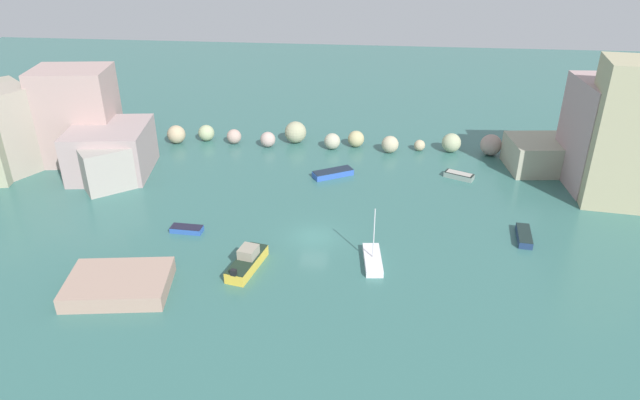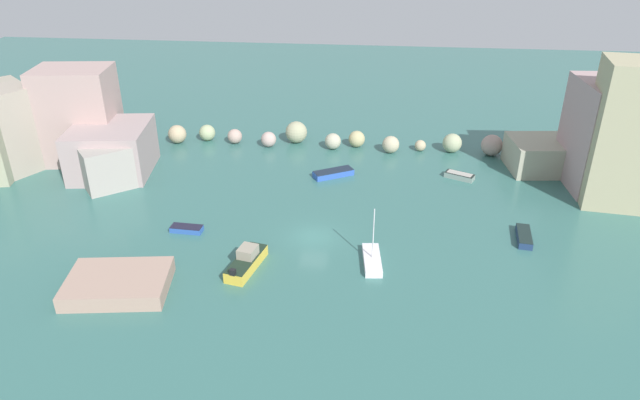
{
  "view_description": "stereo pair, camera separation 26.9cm",
  "coord_description": "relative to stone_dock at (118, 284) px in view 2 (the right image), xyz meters",
  "views": [
    {
      "loc": [
        5.19,
        -44.64,
        26.9
      ],
      "look_at": [
        0.0,
        5.4,
        1.0
      ],
      "focal_mm": 32.42,
      "sensor_mm": 36.0,
      "label": 1
    },
    {
      "loc": [
        5.45,
        -44.61,
        26.9
      ],
      "look_at": [
        0.0,
        5.4,
        1.0
      ],
      "focal_mm": 32.42,
      "sensor_mm": 36.0,
      "label": 2
    }
  ],
  "objects": [
    {
      "name": "cove_water",
      "position": [
        14.13,
        9.68,
        -0.64
      ],
      "size": [
        160.0,
        160.0,
        0.0
      ],
      "primitive_type": "plane",
      "color": "#366A64",
      "rests_on": "ground"
    },
    {
      "name": "cliff_headland_left",
      "position": [
        -18.12,
        20.75,
        3.27
      ],
      "size": [
        25.11,
        20.72,
        10.82
      ],
      "color": "#9FA184",
      "rests_on": "ground"
    },
    {
      "name": "cliff_headland_right",
      "position": [
        44.94,
        24.37,
        4.04
      ],
      "size": [
        20.63,
        15.3,
        14.31
      ],
      "color": "#AAAA8F",
      "rests_on": "ground"
    },
    {
      "name": "rock_breakwater",
      "position": [
        17.5,
        31.42,
        0.52
      ],
      "size": [
        44.31,
        4.46,
        2.71
      ],
      "color": "tan",
      "rests_on": "ground"
    },
    {
      "name": "stone_dock",
      "position": [
        0.0,
        0.0,
        0.0
      ],
      "size": [
        8.44,
        6.64,
        1.27
      ],
      "primitive_type": "cube",
      "rotation": [
        0.0,
        0.0,
        0.15
      ],
      "color": "tan",
      "rests_on": "ground"
    },
    {
      "name": "moored_boat_0",
      "position": [
        19.52,
        5.98,
        -0.31
      ],
      "size": [
        1.86,
        4.59,
        5.15
      ],
      "rotation": [
        0.0,
        0.0,
        1.67
      ],
      "color": "white",
      "rests_on": "cove_water"
    },
    {
      "name": "moored_boat_1",
      "position": [
        14.76,
        22.94,
        -0.29
      ],
      "size": [
        4.61,
        3.51,
        0.7
      ],
      "rotation": [
        0.0,
        0.0,
        3.67
      ],
      "color": "blue",
      "rests_on": "cove_water"
    },
    {
      "name": "moored_boat_2",
      "position": [
        32.96,
        11.27,
        -0.31
      ],
      "size": [
        1.58,
        3.78,
        0.66
      ],
      "rotation": [
        0.0,
        0.0,
        4.6
      ],
      "color": "navy",
      "rests_on": "cove_water"
    },
    {
      "name": "moored_boat_3",
      "position": [
        2.41,
        9.41,
        -0.36
      ],
      "size": [
        2.99,
        1.29,
        0.55
      ],
      "rotation": [
        0.0,
        0.0,
        3.08
      ],
      "color": "#2F5AB2",
      "rests_on": "cove_water"
    },
    {
      "name": "moored_boat_4",
      "position": [
        9.24,
        4.13,
        0.02
      ],
      "size": [
        2.72,
        5.35,
        1.8
      ],
      "rotation": [
        0.0,
        0.0,
        1.35
      ],
      "color": "gold",
      "rests_on": "cove_water"
    },
    {
      "name": "moored_boat_5",
      "position": [
        28.57,
        23.8,
        -0.3
      ],
      "size": [
        3.34,
        2.38,
        0.65
      ],
      "rotation": [
        0.0,
        0.0,
        2.7
      ],
      "color": "gray",
      "rests_on": "cove_water"
    }
  ]
}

